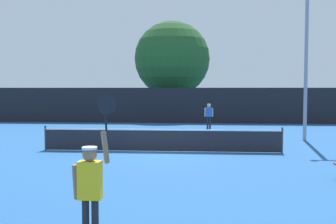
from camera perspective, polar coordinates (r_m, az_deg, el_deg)
name	(u,v)px	position (r m, az deg, el deg)	size (l,w,h in m)	color
ground_plane	(161,151)	(16.98, -1.00, -5.69)	(120.00, 120.00, 0.00)	#235693
tennis_net	(161,140)	(16.90, -1.00, -3.97)	(10.19, 0.08, 1.07)	#232328
perimeter_fence	(178,105)	(30.89, 1.48, 0.96)	(36.79, 0.12, 2.75)	black
player_serving	(91,182)	(6.76, -11.03, -9.77)	(0.67, 0.40, 2.58)	yellow
player_receiving	(209,114)	(26.47, 5.88, -0.23)	(0.57, 0.24, 1.66)	blue
tennis_ball	(83,162)	(14.81, -12.04, -6.97)	(0.07, 0.07, 0.07)	#CCE033
light_pole	(307,35)	(21.79, 19.28, 10.42)	(1.18, 0.28, 9.68)	gray
large_tree	(172,59)	(35.72, 0.59, 7.62)	(6.70, 6.70, 8.68)	brown
parked_car_near	(108,107)	(40.55, -8.57, 0.65)	(2.46, 4.42, 1.69)	white
parked_car_mid	(153,108)	(39.01, -2.23, 0.58)	(2.05, 4.27, 1.69)	black
parked_car_far	(249,108)	(39.34, 11.49, 0.54)	(2.12, 4.29, 1.69)	white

